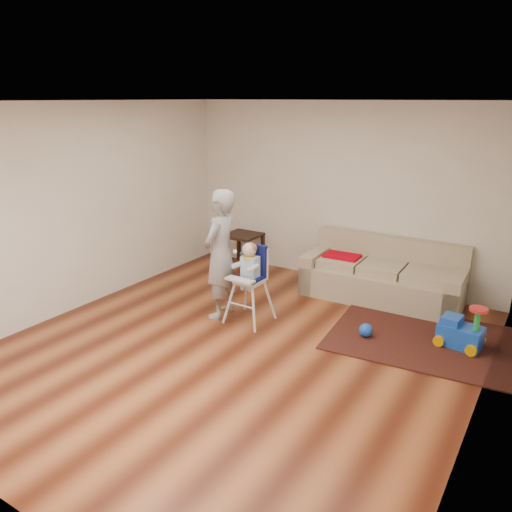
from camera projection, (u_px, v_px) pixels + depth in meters
The scene contains 9 objects.
ground at pixel (237, 348), 5.69m from camera, with size 5.50×5.50×0.00m, color #481B0D.
room_envelope at pixel (262, 178), 5.54m from camera, with size 5.04×5.52×2.72m.
sofa at pixel (383, 271), 6.96m from camera, with size 2.21×0.97×0.84m.
side_table at pixel (243, 250), 8.41m from camera, with size 0.56×0.56×0.56m, color black, non-canonical shape.
area_rug at pixel (424, 339), 5.89m from camera, with size 2.13×1.60×0.02m, color black.
ride_on_toy at pixel (462, 325), 5.65m from camera, with size 0.47×0.34×0.51m, color blue, non-canonical shape.
toy_ball at pixel (366, 330), 5.91m from camera, with size 0.16×0.16×0.16m, color blue.
high_chair at pixel (250, 284), 6.25m from camera, with size 0.49×0.49×1.05m.
adult at pixel (220, 254), 6.32m from camera, with size 0.61×0.40×1.67m, color #9C9D9F.
Camera 1 is at (2.92, -4.19, 2.74)m, focal length 35.00 mm.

